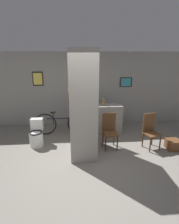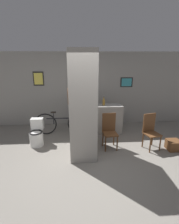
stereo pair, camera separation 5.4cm
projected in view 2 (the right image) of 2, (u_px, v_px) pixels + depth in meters
ground_plane at (90, 163)px, 4.17m from camera, size 14.00×14.00×0.00m
wall_back at (85, 89)px, 6.28m from camera, size 8.00×0.09×2.60m
pillar_center at (83, 104)px, 4.37m from camera, size 0.67×1.25×2.60m
counter_shelf at (100, 119)px, 5.73m from camera, size 1.39×0.44×0.94m
toilet at (37, 134)px, 4.97m from camera, size 0.38×0.54×0.73m
chair_near_pillar at (109, 130)px, 4.76m from camera, size 0.40×0.40×0.97m
chair_by_doorway at (151, 130)px, 4.73m from camera, size 0.46×0.46×0.97m
bicycle at (62, 123)px, 5.64m from camera, size 1.77×0.42×0.77m
bottle_tall at (104, 102)px, 5.55m from camera, size 0.08×0.08×0.30m
floor_crate at (173, 145)px, 4.74m from camera, size 0.34×0.34×0.27m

